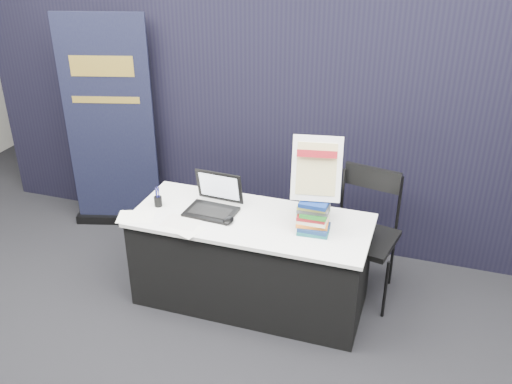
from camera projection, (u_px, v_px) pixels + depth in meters
The scene contains 15 objects.
floor at pixel (227, 344), 4.15m from camera, with size 8.00×8.00×0.00m, color black.
wall_back at pixel (344, 7), 6.72m from camera, with size 8.00×0.02×3.50m, color #A6A49C.
drape_partition at pixel (289, 116), 4.95m from camera, with size 6.00×0.08×2.40m, color black.
display_table at pixel (251, 260), 4.44m from camera, with size 1.80×0.75×0.75m.
laptop at pixel (213, 202), 4.36m from camera, with size 0.39×0.32×0.28m.
mouse at pixel (228, 220), 4.21m from camera, with size 0.08×0.12×0.04m, color black.
brochure_left at pixel (136, 217), 4.29m from camera, with size 0.27×0.19×0.00m, color white.
brochure_mid at pixel (185, 228), 4.14m from camera, with size 0.26×0.19×0.00m, color white.
brochure_right at pixel (181, 222), 4.22m from camera, with size 0.27×0.19×0.00m, color silver.
pen_cup at pixel (158, 201), 4.43m from camera, with size 0.06×0.06×0.08m, color black.
book_stack_tall at pixel (313, 216), 4.05m from camera, with size 0.21×0.17×0.25m.
book_stack_short at pixel (314, 208), 4.28m from camera, with size 0.21×0.18×0.14m.
info_sign at pixel (317, 169), 3.91m from camera, with size 0.36×0.19×0.47m.
pullup_banner at pixel (112, 138), 5.30m from camera, with size 0.86×0.33×2.04m.
stacking_chair at pixel (365, 231), 4.44m from camera, with size 0.55×0.56×1.04m.
Camera 1 is at (1.20, -2.95, 2.89)m, focal length 40.00 mm.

